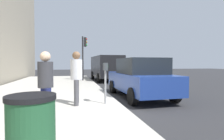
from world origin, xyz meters
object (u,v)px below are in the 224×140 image
(pedestrian_bystander, at_px, (46,80))
(parked_sedan_near, at_px, (140,78))
(traffic_signal, at_px, (84,51))
(parking_meter, at_px, (105,74))
(trash_bin, at_px, (32,136))
(pedestrian_at_meter, at_px, (76,73))
(parked_van_far, at_px, (106,67))

(pedestrian_bystander, bearing_deg, parked_sedan_near, 15.16)
(parked_sedan_near, bearing_deg, traffic_signal, 15.40)
(parking_meter, relative_size, trash_bin, 1.40)
(pedestrian_at_meter, distance_m, parked_van_far, 10.00)
(pedestrian_at_meter, height_order, trash_bin, pedestrian_at_meter)
(parking_meter, distance_m, traffic_signal, 8.90)
(parking_meter, height_order, pedestrian_bystander, pedestrian_bystander)
(pedestrian_bystander, distance_m, trash_bin, 2.36)
(pedestrian_at_meter, xyz_separation_m, trash_bin, (-3.81, 0.64, -0.55))
(parking_meter, xyz_separation_m, pedestrian_bystander, (-1.41, 1.76, -0.04))
(traffic_signal, distance_m, trash_bin, 12.74)
(parked_sedan_near, bearing_deg, pedestrian_at_meter, 116.67)
(pedestrian_at_meter, bearing_deg, trash_bin, -95.28)
(pedestrian_bystander, bearing_deg, parked_van_far, 48.16)
(traffic_signal, height_order, trash_bin, traffic_signal)
(parked_van_far, xyz_separation_m, trash_bin, (-13.39, 3.49, -0.60))
(parking_meter, relative_size, parked_van_far, 0.27)
(parked_van_far, xyz_separation_m, traffic_signal, (-0.89, 2.00, 1.32))
(pedestrian_bystander, distance_m, parked_sedan_near, 4.67)
(pedestrian_bystander, xyz_separation_m, traffic_signal, (10.19, -1.63, 1.45))
(trash_bin, bearing_deg, traffic_signal, -6.78)
(parked_van_far, bearing_deg, pedestrian_bystander, 161.86)
(pedestrian_bystander, height_order, parked_sedan_near, pedestrian_bystander)
(parking_meter, height_order, trash_bin, parking_meter)
(traffic_signal, bearing_deg, pedestrian_at_meter, 174.43)
(parking_meter, distance_m, parked_sedan_near, 2.43)
(pedestrian_at_meter, distance_m, trash_bin, 3.90)
(pedestrian_bystander, bearing_deg, trash_bin, -110.15)
(parking_meter, xyz_separation_m, parked_van_far, (9.67, -1.87, 0.09))
(parked_sedan_near, height_order, traffic_signal, traffic_signal)
(pedestrian_at_meter, bearing_deg, parked_van_far, 77.71)
(pedestrian_bystander, height_order, parked_van_far, parked_van_far)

